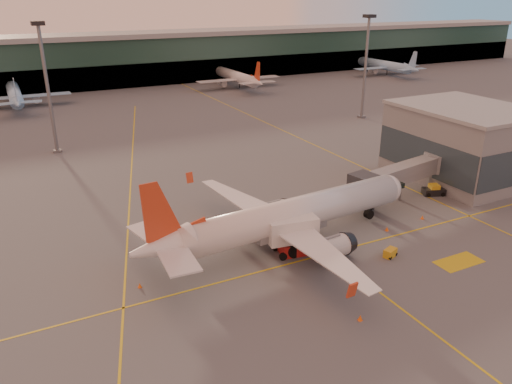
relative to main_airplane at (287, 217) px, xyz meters
name	(u,v)px	position (x,y,z in m)	size (l,w,h in m)	color
ground	(317,282)	(-1.39, -9.36, -3.96)	(600.00, 600.00, 0.00)	#4C4F54
taxi_markings	(147,174)	(-8.71, 35.13, -3.96)	(100.12, 173.00, 0.01)	gold
terminal	(88,61)	(-1.39, 132.44, 4.80)	(400.00, 20.00, 17.60)	#19382D
gate_building	(463,142)	(40.54, 8.58, 2.33)	(18.40, 22.40, 12.60)	slate
mast_west_near	(46,79)	(-21.39, 56.64, 10.90)	(2.40, 2.40, 25.60)	slate
mast_east_near	(366,60)	(53.61, 52.64, 10.90)	(2.40, 2.40, 25.60)	slate
distant_aircraft_row	(32,105)	(-22.39, 108.64, -3.96)	(290.00, 34.00, 13.00)	#8EC1EE
main_airplane	(287,217)	(0.00, 0.00, 0.00)	(40.43, 36.48, 12.20)	silver
jet_bridge	(407,173)	(24.97, 5.35, 0.17)	(21.54, 6.86, 5.98)	slate
catering_truck	(292,234)	(-0.45, -2.22, -1.20)	(6.59, 3.67, 4.86)	#B11A19
gpu_cart	(390,253)	(10.00, -8.50, -3.45)	(2.05, 1.62, 1.05)	gold
pushback_tug	(434,191)	(30.07, 4.16, -3.24)	(3.87, 2.92, 1.78)	black
cone_nose	(422,217)	(21.68, -2.02, -3.68)	(0.46, 0.46, 0.58)	#FF5F0D
cone_tail	(140,285)	(-19.55, -1.27, -3.70)	(0.44, 0.44, 0.56)	#FF5F0D
cone_wing_right	(360,318)	(-1.46, -17.23, -3.67)	(0.48, 0.48, 0.61)	#FF5F0D
cone_wing_left	(228,196)	(-0.20, 18.13, -3.66)	(0.49, 0.49, 0.63)	#FF5F0D
cone_fwd	(387,229)	(14.51, -2.69, -3.67)	(0.48, 0.48, 0.61)	#FF5F0D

